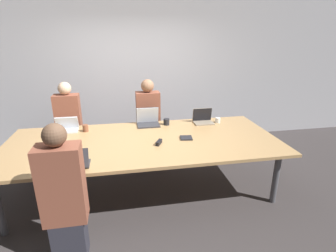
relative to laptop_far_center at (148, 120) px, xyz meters
name	(u,v)px	position (x,y,z in m)	size (l,w,h in m)	color
ground_plane	(145,189)	(-0.13, -0.64, -0.85)	(24.00, 24.00, 0.00)	#383333
curtain_wall	(133,74)	(-0.13, 1.24, 0.55)	(12.00, 0.06, 2.80)	#ADADB2
conference_table	(144,144)	(-0.13, -0.64, -0.13)	(3.70, 1.59, 0.78)	tan
laptop_far_center	(148,120)	(0.00, 0.00, 0.00)	(0.36, 0.27, 0.28)	#333338
person_far_center	(148,122)	(0.04, 0.36, -0.15)	(0.40, 0.24, 1.44)	#2D2D38
cup_far_center	(166,122)	(0.29, -0.07, -0.03)	(0.09, 0.09, 0.10)	#232328
laptop_far_left	(67,127)	(-1.23, -0.06, -0.02)	(0.33, 0.22, 0.22)	silver
person_far_left	(69,126)	(-1.28, 0.41, -0.16)	(0.40, 0.24, 1.43)	#2D2D38
cup_far_left	(85,128)	(-0.95, -0.14, -0.03)	(0.08, 0.08, 0.10)	brown
laptop_near_left	(74,162)	(-0.95, -1.26, -0.01)	(0.33, 0.22, 0.22)	#333338
person_near_left	(64,197)	(-0.99, -1.71, -0.16)	(0.40, 0.24, 1.44)	#2D2D38
laptop_far_right	(203,119)	(0.89, -0.07, -0.01)	(0.32, 0.23, 0.23)	gray
cup_far_right	(218,120)	(1.13, -0.11, -0.04)	(0.08, 0.08, 0.08)	white
stapler	(159,142)	(0.05, -0.81, -0.05)	(0.11, 0.15, 0.05)	black
notebook	(186,138)	(0.46, -0.69, -0.07)	(0.18, 0.18, 0.02)	#232328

